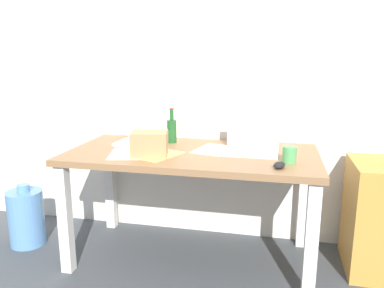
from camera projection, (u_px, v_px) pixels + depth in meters
ground_plane at (192, 257)px, 2.64m from camera, size 8.00×8.00×0.00m
back_wall at (206, 64)px, 2.79m from camera, size 5.20×0.08×2.60m
desk at (192, 166)px, 2.50m from camera, size 1.61×0.80×0.75m
laptop_left at (141, 136)px, 2.70m from camera, size 0.33×0.28×0.23m
laptop_right at (252, 144)px, 2.45m from camera, size 0.34×0.25×0.24m
beer_bottle at (172, 130)px, 2.72m from camera, size 0.07×0.07×0.25m
computer_mouse at (279, 165)px, 2.10m from camera, size 0.08×0.11×0.03m
cardboard_box at (150, 144)px, 2.36m from camera, size 0.25×0.23×0.15m
coffee_mug at (289, 155)px, 2.20m from camera, size 0.08×0.08×0.09m
paper_sheet_near_back at (213, 150)px, 2.52m from camera, size 0.28×0.34×0.00m
paper_yellow_folder at (158, 155)px, 2.38m from camera, size 0.31×0.35×0.00m
paper_sheet_front_left at (127, 154)px, 2.41m from camera, size 0.27×0.34×0.00m
water_cooler_jug at (26, 217)px, 2.79m from camera, size 0.25×0.25×0.46m
filing_cabinet at (381, 218)px, 2.42m from camera, size 0.40×0.48×0.71m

